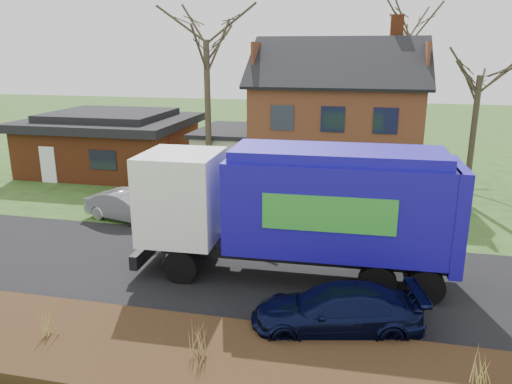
# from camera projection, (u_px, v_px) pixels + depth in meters

# --- Properties ---
(ground) EXTENTS (120.00, 120.00, 0.00)m
(ground) POSITION_uv_depth(u_px,v_px,m) (247.00, 272.00, 17.21)
(ground) COLOR #2B4818
(ground) RESTS_ON ground
(road) EXTENTS (80.00, 7.00, 0.02)m
(road) POSITION_uv_depth(u_px,v_px,m) (247.00, 272.00, 17.21)
(road) COLOR black
(road) RESTS_ON ground
(mulch_verge) EXTENTS (80.00, 3.50, 0.30)m
(mulch_verge) POSITION_uv_depth(u_px,v_px,m) (195.00, 358.00, 12.20)
(mulch_verge) COLOR black
(mulch_verge) RESTS_ON ground
(main_house) EXTENTS (12.95, 8.95, 9.26)m
(main_house) POSITION_uv_depth(u_px,v_px,m) (329.00, 110.00, 28.82)
(main_house) COLOR beige
(main_house) RESTS_ON ground
(ranch_house) EXTENTS (9.80, 8.20, 3.70)m
(ranch_house) POSITION_uv_depth(u_px,v_px,m) (111.00, 142.00, 31.45)
(ranch_house) COLOR brown
(ranch_house) RESTS_ON ground
(garbage_truck) EXTENTS (10.45, 3.09, 4.44)m
(garbage_truck) POSITION_uv_depth(u_px,v_px,m) (302.00, 205.00, 16.18)
(garbage_truck) COLOR black
(garbage_truck) RESTS_ON ground
(silver_sedan) EXTENTS (4.24, 2.36, 1.32)m
(silver_sedan) POSITION_uv_depth(u_px,v_px,m) (128.00, 206.00, 22.32)
(silver_sedan) COLOR #9C9FA3
(silver_sedan) RESTS_ON ground
(navy_wagon) EXTENTS (4.89, 2.84, 1.33)m
(navy_wagon) POSITION_uv_depth(u_px,v_px,m) (336.00, 311.00, 13.37)
(navy_wagon) COLOR black
(navy_wagon) RESTS_ON ground
(tree_front_west) EXTENTS (3.70, 3.70, 10.98)m
(tree_front_west) POSITION_uv_depth(u_px,v_px,m) (205.00, 16.00, 25.48)
(tree_front_west) COLOR #423728
(tree_front_west) RESTS_ON ground
(tree_front_east) EXTENTS (3.22, 3.22, 8.94)m
(tree_front_east) POSITION_uv_depth(u_px,v_px,m) (483.00, 53.00, 22.92)
(tree_front_east) COLOR #393122
(tree_front_east) RESTS_ON ground
(tree_back) EXTENTS (3.61, 3.61, 11.44)m
(tree_back) POSITION_uv_depth(u_px,v_px,m) (411.00, 16.00, 33.06)
(tree_back) COLOR #433A28
(tree_back) RESTS_ON ground
(grass_clump_west) EXTENTS (0.31, 0.26, 0.83)m
(grass_clump_west) POSITION_uv_depth(u_px,v_px,m) (48.00, 320.00, 12.81)
(grass_clump_west) COLOR tan
(grass_clump_west) RESTS_ON mulch_verge
(grass_clump_mid) EXTENTS (0.34, 0.28, 0.96)m
(grass_clump_mid) POSITION_uv_depth(u_px,v_px,m) (198.00, 338.00, 11.90)
(grass_clump_mid) COLOR #A18347
(grass_clump_mid) RESTS_ON mulch_verge
(grass_clump_east) EXTENTS (0.34, 0.28, 0.86)m
(grass_clump_east) POSITION_uv_depth(u_px,v_px,m) (481.00, 368.00, 10.86)
(grass_clump_east) COLOR tan
(grass_clump_east) RESTS_ON mulch_verge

